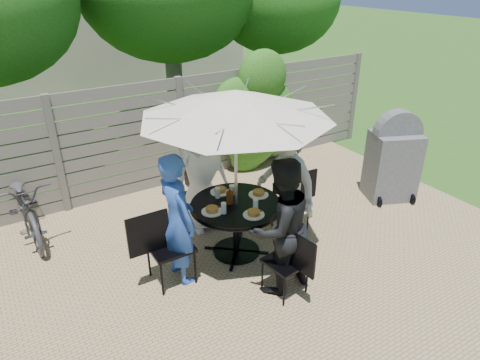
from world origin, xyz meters
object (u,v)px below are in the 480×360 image
person_left (177,219)px  syrup_jug (230,198)px  person_front (280,227)px  plate_right (259,194)px  chair_front (286,274)px  chair_right (291,213)px  patio_table (236,219)px  glass_front (256,204)px  glass_left (224,208)px  chair_back (198,206)px  coffee_cup (232,190)px  glass_back (218,193)px  bbq_grill (393,160)px  person_back (201,174)px  chair_left (170,260)px  bicycle (26,205)px  plate_left (212,210)px  plate_front (254,214)px  plate_back (220,191)px  umbrella (236,104)px  person_right (286,180)px

person_left → syrup_jug: person_left is taller
person_front → plate_right: (0.29, 0.86, -0.05)m
chair_front → chair_right: (0.88, 1.04, -0.00)m
patio_table → glass_front: glass_front is taller
person_left → glass_left: 0.58m
chair_back → glass_left: glass_left is taller
chair_right → coffee_cup: (-0.88, 0.15, 0.55)m
person_front → coffee_cup: person_front is taller
glass_back → person_left: bearing=-155.6°
glass_back → bbq_grill: size_ratio=0.09×
person_back → coffee_cup: bearing=-80.7°
chair_left → plate_right: size_ratio=3.87×
bicycle → plate_left: bearing=-48.8°
chair_front → glass_back: glass_back is taller
chair_front → chair_right: 1.36m
person_back → person_left: (-0.76, -0.89, -0.01)m
person_back → person_front: bearing=-90.0°
chair_right → plate_front: bearing=27.5°
chair_front → plate_back: bearing=-2.6°
person_back → bicycle: bearing=148.6°
chair_right → glass_front: bearing=23.8°
chair_left → glass_front: size_ratio=7.18×
umbrella → plate_right: (0.36, 0.03, -1.26)m
plate_front → bicycle: bicycle is taller
glass_back → glass_left: bearing=-108.3°
glass_front → plate_left: bearing=155.5°
person_right → glass_front: 0.77m
umbrella → coffee_cup: (0.08, 0.23, -1.22)m
chair_back → plate_right: bearing=26.2°
chair_front → person_right: (0.75, 1.03, 0.57)m
patio_table → chair_left: bearing=-175.4°
plate_back → syrup_jug: bearing=-96.3°
plate_left → coffee_cup: size_ratio=2.17×
chair_back → plate_left: bearing=-14.7°
patio_table → umbrella: umbrella is taller
person_right → plate_front: size_ratio=6.43×
chair_left → glass_back: (0.84, 0.33, 0.52)m
person_left → chair_right: person_left is taller
patio_table → coffee_cup: coffee_cup is taller
syrup_jug → patio_table: bearing=-35.2°
plate_back → glass_back: size_ratio=1.86×
plate_right → bbq_grill: (2.55, -0.02, -0.10)m
chair_back → glass_left: (-0.17, -1.09, 0.56)m
plate_front → glass_left: size_ratio=1.86×
person_back → glass_front: (0.19, -1.08, -0.01)m
patio_table → chair_right: chair_right is taller
coffee_cup → plate_front: bearing=-95.1°
glass_back → glass_front: (0.25, -0.50, 0.00)m
person_left → person_right: size_ratio=0.98×
plate_front → glass_back: glass_back is taller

